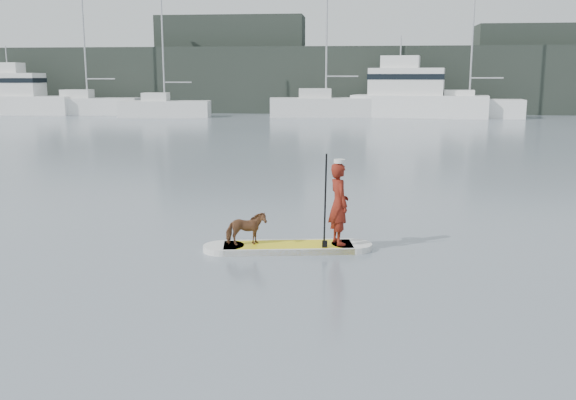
# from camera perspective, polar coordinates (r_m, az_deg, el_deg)

# --- Properties ---
(ground) EXTENTS (140.00, 140.00, 0.00)m
(ground) POSITION_cam_1_polar(r_m,az_deg,el_deg) (9.33, -7.90, -10.13)
(ground) COLOR slate
(ground) RESTS_ON ground
(paddleboard) EXTENTS (3.27, 1.19, 0.12)m
(paddleboard) POSITION_cam_1_polar(r_m,az_deg,el_deg) (12.53, 0.00, -4.23)
(paddleboard) COLOR yellow
(paddleboard) RESTS_ON ground
(paddler) EXTENTS (0.57, 0.68, 1.59)m
(paddler) POSITION_cam_1_polar(r_m,az_deg,el_deg) (12.42, 4.54, -0.34)
(paddler) COLOR maroon
(paddler) RESTS_ON paddleboard
(white_cap) EXTENTS (0.22, 0.22, 0.07)m
(white_cap) POSITION_cam_1_polar(r_m,az_deg,el_deg) (12.28, 4.60, 3.46)
(white_cap) COLOR silver
(white_cap) RESTS_ON paddler
(dog) EXTENTS (0.84, 0.59, 0.64)m
(dog) POSITION_cam_1_polar(r_m,az_deg,el_deg) (12.42, -3.75, -2.56)
(dog) COLOR #502C1B
(dog) RESTS_ON paddleboard
(paddle) EXTENTS (0.10, 0.30, 2.00)m
(paddle) POSITION_cam_1_polar(r_m,az_deg,el_deg) (12.14, 3.31, -1.16)
(paddle) COLOR black
(paddle) RESTS_ON ground
(sailboat_b) EXTENTS (9.22, 3.59, 13.37)m
(sailboat_b) POSITION_cam_1_polar(r_m,az_deg,el_deg) (60.34, -17.43, 8.14)
(sailboat_b) COLOR white
(sailboat_b) RESTS_ON ground
(sailboat_c) EXTENTS (7.66, 3.21, 10.70)m
(sailboat_c) POSITION_cam_1_polar(r_m,az_deg,el_deg) (55.23, -10.95, 8.09)
(sailboat_c) COLOR white
(sailboat_c) RESTS_ON ground
(sailboat_d) EXTENTS (9.67, 3.96, 13.85)m
(sailboat_d) POSITION_cam_1_polar(r_m,az_deg,el_deg) (54.76, 3.30, 8.45)
(sailboat_d) COLOR white
(sailboat_d) RESTS_ON ground
(sailboat_e) EXTENTS (8.83, 3.62, 12.47)m
(sailboat_e) POSITION_cam_1_polar(r_m,az_deg,el_deg) (55.34, 15.70, 7.99)
(sailboat_e) COLOR white
(sailboat_e) RESTS_ON ground
(motor_yacht_a) EXTENTS (11.46, 5.15, 6.64)m
(motor_yacht_a) POSITION_cam_1_polar(r_m,az_deg,el_deg) (55.01, 11.09, 9.19)
(motor_yacht_a) COLOR white
(motor_yacht_a) RESTS_ON ground
(motor_yacht_b) EXTENTS (9.15, 3.26, 6.00)m
(motor_yacht_b) POSITION_cam_1_polar(r_m,az_deg,el_deg) (62.71, -22.76, 8.58)
(motor_yacht_b) COLOR white
(motor_yacht_b) RESTS_ON ground
(shore_mass) EXTENTS (90.00, 6.00, 6.00)m
(shore_mass) POSITION_cam_1_polar(r_m,az_deg,el_deg) (61.48, 4.13, 10.58)
(shore_mass) COLOR #202822
(shore_mass) RESTS_ON ground
(shore_building_west) EXTENTS (14.00, 4.00, 9.00)m
(shore_building_west) POSITION_cam_1_polar(r_m,az_deg,el_deg) (63.62, -5.05, 11.93)
(shore_building_west) COLOR #202822
(shore_building_west) RESTS_ON ground
(shore_building_east) EXTENTS (10.00, 4.00, 8.00)m
(shore_building_east) POSITION_cam_1_polar(r_m,az_deg,el_deg) (64.42, 20.70, 10.82)
(shore_building_east) COLOR #202822
(shore_building_east) RESTS_ON ground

